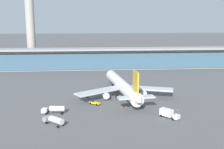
{
  "coord_description": "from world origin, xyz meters",
  "views": [
    {
      "loc": [
        -11.4,
        -120.1,
        34.47
      ],
      "look_at": [
        0.0,
        15.43,
        7.16
      ],
      "focal_mm": 43.67,
      "sensor_mm": 36.0,
      "label": 1
    }
  ],
  "objects_px": {
    "service_truck_near_nose_white": "(168,113)",
    "service_truck_mid_apron_yellow": "(94,103)",
    "airliner_on_stand": "(122,86)",
    "safety_cone_alpha": "(178,110)",
    "safety_cone_echo": "(132,106)",
    "service_truck_under_wing_grey": "(139,104)",
    "safety_cone_charlie": "(126,107)",
    "service_truck_on_taxiway_white": "(54,109)",
    "safety_cone_delta": "(121,108)",
    "service_truck_by_tail_grey": "(54,120)",
    "control_tower": "(30,12)",
    "safety_cone_bravo": "(101,111)"
  },
  "relations": [
    {
      "from": "service_truck_by_tail_grey",
      "to": "safety_cone_delta",
      "type": "bearing_deg",
      "value": 31.85
    },
    {
      "from": "airliner_on_stand",
      "to": "safety_cone_bravo",
      "type": "bearing_deg",
      "value": -117.93
    },
    {
      "from": "safety_cone_charlie",
      "to": "service_truck_under_wing_grey",
      "type": "bearing_deg",
      "value": 17.28
    },
    {
      "from": "control_tower",
      "to": "safety_cone_alpha",
      "type": "bearing_deg",
      "value": -55.31
    },
    {
      "from": "service_truck_by_tail_grey",
      "to": "safety_cone_delta",
      "type": "distance_m",
      "value": 28.53
    },
    {
      "from": "service_truck_on_taxiway_white",
      "to": "safety_cone_echo",
      "type": "xyz_separation_m",
      "value": [
        30.29,
        5.07,
        -1.39
      ]
    },
    {
      "from": "service_truck_mid_apron_yellow",
      "to": "service_truck_by_tail_grey",
      "type": "xyz_separation_m",
      "value": [
        -13.83,
        -21.43,
        0.9
      ]
    },
    {
      "from": "service_truck_on_taxiway_white",
      "to": "safety_cone_delta",
      "type": "height_order",
      "value": "service_truck_on_taxiway_white"
    },
    {
      "from": "service_truck_mid_apron_yellow",
      "to": "service_truck_on_taxiway_white",
      "type": "height_order",
      "value": "service_truck_on_taxiway_white"
    },
    {
      "from": "safety_cone_alpha",
      "to": "safety_cone_delta",
      "type": "bearing_deg",
      "value": 167.66
    },
    {
      "from": "service_truck_near_nose_white",
      "to": "service_truck_by_tail_grey",
      "type": "relative_size",
      "value": 0.89
    },
    {
      "from": "safety_cone_charlie",
      "to": "safety_cone_echo",
      "type": "distance_m",
      "value": 2.65
    },
    {
      "from": "safety_cone_bravo",
      "to": "safety_cone_delta",
      "type": "bearing_deg",
      "value": 18.62
    },
    {
      "from": "service_truck_mid_apron_yellow",
      "to": "airliner_on_stand",
      "type": "bearing_deg",
      "value": 40.28
    },
    {
      "from": "control_tower",
      "to": "safety_cone_delta",
      "type": "xyz_separation_m",
      "value": [
        55.29,
        -106.24,
        -39.75
      ]
    },
    {
      "from": "service_truck_on_taxiway_white",
      "to": "safety_cone_charlie",
      "type": "distance_m",
      "value": 28.1
    },
    {
      "from": "airliner_on_stand",
      "to": "safety_cone_charlie",
      "type": "height_order",
      "value": "airliner_on_stand"
    },
    {
      "from": "airliner_on_stand",
      "to": "safety_cone_alpha",
      "type": "distance_m",
      "value": 29.44
    },
    {
      "from": "service_truck_on_taxiway_white",
      "to": "safety_cone_bravo",
      "type": "xyz_separation_m",
      "value": [
        17.5,
        0.95,
        -1.39
      ]
    },
    {
      "from": "airliner_on_stand",
      "to": "service_truck_mid_apron_yellow",
      "type": "relative_size",
      "value": 9.51
    },
    {
      "from": "service_truck_under_wing_grey",
      "to": "safety_cone_alpha",
      "type": "height_order",
      "value": "service_truck_under_wing_grey"
    },
    {
      "from": "safety_cone_alpha",
      "to": "service_truck_near_nose_white",
      "type": "bearing_deg",
      "value": -129.93
    },
    {
      "from": "service_truck_on_taxiway_white",
      "to": "service_truck_by_tail_grey",
      "type": "bearing_deg",
      "value": -83.33
    },
    {
      "from": "service_truck_near_nose_white",
      "to": "safety_cone_charlie",
      "type": "height_order",
      "value": "service_truck_near_nose_white"
    },
    {
      "from": "service_truck_on_taxiway_white",
      "to": "safety_cone_delta",
      "type": "relative_size",
      "value": 12.55
    },
    {
      "from": "service_truck_by_tail_grey",
      "to": "service_truck_on_taxiway_white",
      "type": "xyz_separation_m",
      "value": [
        -1.33,
        11.38,
        0.0
      ]
    },
    {
      "from": "service_truck_mid_apron_yellow",
      "to": "control_tower",
      "type": "relative_size",
      "value": 0.08
    },
    {
      "from": "service_truck_near_nose_white",
      "to": "control_tower",
      "type": "height_order",
      "value": "control_tower"
    },
    {
      "from": "service_truck_mid_apron_yellow",
      "to": "safety_cone_charlie",
      "type": "relative_size",
      "value": 8.79
    },
    {
      "from": "service_truck_by_tail_grey",
      "to": "safety_cone_charlie",
      "type": "height_order",
      "value": "service_truck_by_tail_grey"
    },
    {
      "from": "airliner_on_stand",
      "to": "service_truck_by_tail_grey",
      "type": "relative_size",
      "value": 7.43
    },
    {
      "from": "service_truck_by_tail_grey",
      "to": "safety_cone_echo",
      "type": "distance_m",
      "value": 33.33
    },
    {
      "from": "service_truck_mid_apron_yellow",
      "to": "service_truck_near_nose_white",
      "type": "bearing_deg",
      "value": -34.56
    },
    {
      "from": "service_truck_near_nose_white",
      "to": "safety_cone_echo",
      "type": "bearing_deg",
      "value": 130.18
    },
    {
      "from": "service_truck_under_wing_grey",
      "to": "airliner_on_stand",
      "type": "bearing_deg",
      "value": 108.97
    },
    {
      "from": "airliner_on_stand",
      "to": "safety_cone_bravo",
      "type": "relative_size",
      "value": 83.54
    },
    {
      "from": "service_truck_under_wing_grey",
      "to": "service_truck_by_tail_grey",
      "type": "relative_size",
      "value": 0.42
    },
    {
      "from": "service_truck_by_tail_grey",
      "to": "safety_cone_echo",
      "type": "xyz_separation_m",
      "value": [
        28.96,
        16.45,
        -1.39
      ]
    },
    {
      "from": "service_truck_mid_apron_yellow",
      "to": "control_tower",
      "type": "distance_m",
      "value": 116.3
    },
    {
      "from": "service_truck_on_taxiway_white",
      "to": "safety_cone_echo",
      "type": "height_order",
      "value": "service_truck_on_taxiway_white"
    },
    {
      "from": "safety_cone_charlie",
      "to": "service_truck_near_nose_white",
      "type": "bearing_deg",
      "value": -42.45
    },
    {
      "from": "service_truck_near_nose_white",
      "to": "safety_cone_echo",
      "type": "xyz_separation_m",
      "value": [
        -10.98,
        13.0,
        -1.37
      ]
    },
    {
      "from": "service_truck_mid_apron_yellow",
      "to": "safety_cone_bravo",
      "type": "xyz_separation_m",
      "value": [
        2.35,
        -9.1,
        -0.49
      ]
    },
    {
      "from": "service_truck_by_tail_grey",
      "to": "airliner_on_stand",
      "type": "bearing_deg",
      "value": 50.41
    },
    {
      "from": "safety_cone_bravo",
      "to": "safety_cone_charlie",
      "type": "distance_m",
      "value": 10.8
    },
    {
      "from": "service_truck_near_nose_white",
      "to": "service_truck_mid_apron_yellow",
      "type": "distance_m",
      "value": 31.72
    },
    {
      "from": "service_truck_mid_apron_yellow",
      "to": "safety_cone_echo",
      "type": "bearing_deg",
      "value": -18.23
    },
    {
      "from": "service_truck_mid_apron_yellow",
      "to": "service_truck_by_tail_grey",
      "type": "relative_size",
      "value": 0.78
    },
    {
      "from": "safety_cone_bravo",
      "to": "service_truck_by_tail_grey",
      "type": "bearing_deg",
      "value": -142.68
    },
    {
      "from": "control_tower",
      "to": "safety_cone_delta",
      "type": "height_order",
      "value": "control_tower"
    }
  ]
}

